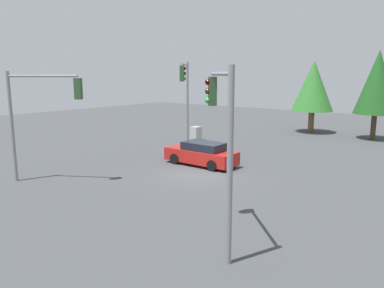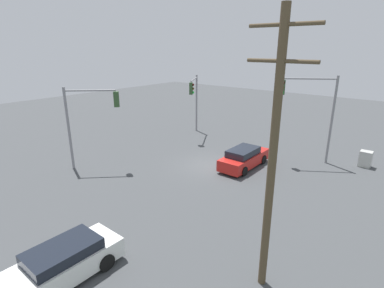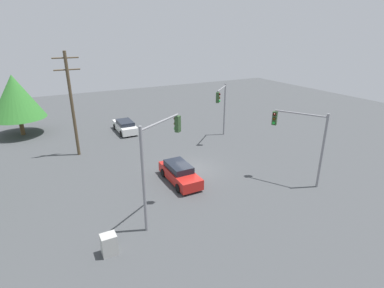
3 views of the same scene
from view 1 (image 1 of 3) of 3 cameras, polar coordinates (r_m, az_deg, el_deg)
The scene contains 8 objects.
ground_plane at distance 21.16m, azimuth 1.10°, elevation -4.76°, with size 80.00×80.00×0.00m, color #424447.
sedan_red at distance 23.32m, azimuth 1.46°, elevation -1.52°, with size 1.85×4.65×1.46m.
traffic_signal_main at distance 27.71m, azimuth -0.98°, elevation 8.23°, with size 3.43×2.39×6.52m.
traffic_signal_cross at distance 20.68m, azimuth -22.24°, elevation 5.29°, with size 2.25×3.52×5.76m.
traffic_signal_aux at distance 11.99m, azimuth 4.45°, elevation 2.97°, with size 2.79×2.69×5.86m.
electrical_cabinet at distance 32.10m, azimuth 0.61°, elevation 1.61°, with size 0.81×0.68×1.18m, color #B2B2AD.
tree_behind at distance 38.11m, azimuth 17.98°, elevation 8.38°, with size 3.90×3.90×6.90m.
tree_left at distance 35.91m, azimuth 26.40°, elevation 8.41°, with size 3.59×3.59×7.65m.
Camera 1 is at (16.30, 12.26, 5.60)m, focal length 35.00 mm.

